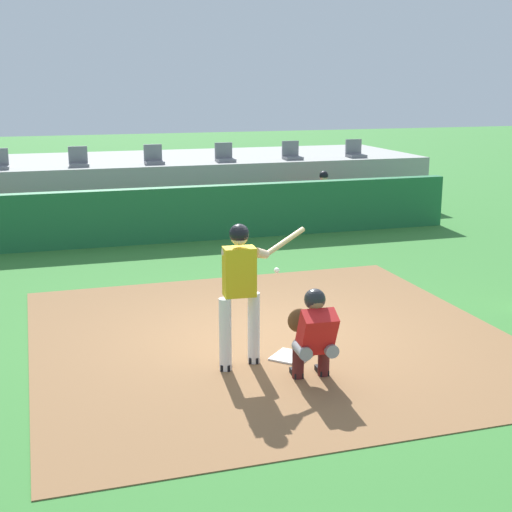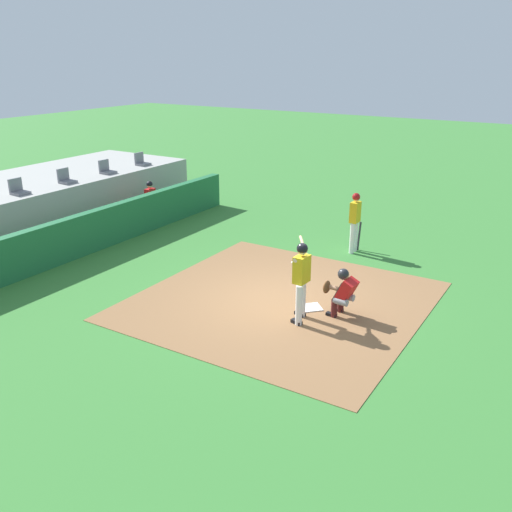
% 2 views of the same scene
% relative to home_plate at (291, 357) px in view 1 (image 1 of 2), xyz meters
% --- Properties ---
extents(ground_plane, '(80.00, 80.00, 0.00)m').
position_rel_home_plate_xyz_m(ground_plane, '(0.00, 0.80, -0.02)').
color(ground_plane, '#387A33').
extents(dirt_infield, '(6.40, 6.40, 0.01)m').
position_rel_home_plate_xyz_m(dirt_infield, '(0.00, 0.80, -0.02)').
color(dirt_infield, olive).
rests_on(dirt_infield, ground).
extents(home_plate, '(0.62, 0.62, 0.02)m').
position_rel_home_plate_xyz_m(home_plate, '(0.00, 0.00, 0.00)').
color(home_plate, white).
rests_on(home_plate, dirt_infield).
extents(batter_at_plate, '(1.33, 0.75, 1.80)m').
position_rel_home_plate_xyz_m(batter_at_plate, '(-0.67, -0.06, 1.01)').
color(batter_at_plate, silver).
rests_on(batter_at_plate, ground).
extents(catcher_crouched, '(0.50, 1.60, 1.13)m').
position_rel_home_plate_xyz_m(catcher_crouched, '(0.01, -0.72, 0.59)').
color(catcher_crouched, gray).
rests_on(catcher_crouched, ground).
extents(dugout_wall, '(13.00, 0.30, 1.20)m').
position_rel_home_plate_xyz_m(dugout_wall, '(0.00, 7.30, 0.58)').
color(dugout_wall, '#1E6638').
rests_on(dugout_wall, ground).
extents(dugout_bench, '(11.80, 0.44, 0.45)m').
position_rel_home_plate_xyz_m(dugout_bench, '(0.00, 8.30, 0.20)').
color(dugout_bench, olive).
rests_on(dugout_bench, ground).
extents(dugout_player_1, '(0.49, 0.70, 1.30)m').
position_rel_home_plate_xyz_m(dugout_player_1, '(3.86, 8.14, 0.65)').
color(dugout_player_1, '#939399').
rests_on(dugout_player_1, ground).
extents(stands_platform, '(15.00, 4.40, 1.40)m').
position_rel_home_plate_xyz_m(stands_platform, '(0.00, 11.70, 0.68)').
color(stands_platform, '#9E9E99').
rests_on(stands_platform, ground).
extents(stadium_seat_2, '(0.46, 0.46, 0.48)m').
position_rel_home_plate_xyz_m(stadium_seat_2, '(-1.86, 10.18, 1.51)').
color(stadium_seat_2, slate).
rests_on(stadium_seat_2, stands_platform).
extents(stadium_seat_3, '(0.46, 0.46, 0.48)m').
position_rel_home_plate_xyz_m(stadium_seat_3, '(0.00, 10.18, 1.51)').
color(stadium_seat_3, slate).
rests_on(stadium_seat_3, stands_platform).
extents(stadium_seat_4, '(0.46, 0.46, 0.48)m').
position_rel_home_plate_xyz_m(stadium_seat_4, '(1.86, 10.18, 1.51)').
color(stadium_seat_4, slate).
rests_on(stadium_seat_4, stands_platform).
extents(stadium_seat_5, '(0.46, 0.46, 0.48)m').
position_rel_home_plate_xyz_m(stadium_seat_5, '(3.71, 10.18, 1.51)').
color(stadium_seat_5, slate).
rests_on(stadium_seat_5, stands_platform).
extents(stadium_seat_6, '(0.46, 0.46, 0.48)m').
position_rel_home_plate_xyz_m(stadium_seat_6, '(5.57, 10.18, 1.51)').
color(stadium_seat_6, slate).
rests_on(stadium_seat_6, stands_platform).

